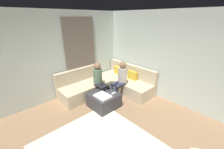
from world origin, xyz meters
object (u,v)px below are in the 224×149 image
Objects in this scene: sectional_couch at (108,84)px; person_on_couch_side at (100,80)px; person_on_couch_back at (120,78)px; game_remote at (113,93)px; coffee_mug at (104,88)px; ottoman at (104,100)px.

person_on_couch_side reaches higher than sectional_couch.
person_on_couch_back is at bearing 145.95° from person_on_couch_side.
person_on_couch_side is (-0.38, -0.56, 0.00)m from person_on_couch_back.
coffee_mug is at bearing -174.29° from game_remote.
sectional_couch reaches higher than game_remote.
ottoman is at bearing -129.29° from game_remote.
game_remote is 0.68m from person_on_couch_side.
person_on_couch_back is (0.52, 0.06, 0.38)m from sectional_couch.
person_on_couch_back is at bearing 6.00° from sectional_couch.
game_remote is at bearing 89.96° from person_on_couch_side.
person_on_couch_back is 0.67m from person_on_couch_side.
game_remote is (0.40, 0.04, -0.04)m from coffee_mug.
sectional_couch is at bearing 6.00° from person_on_couch_back.
game_remote is at bearing 50.71° from ottoman.
person_on_couch_side reaches higher than game_remote.
coffee_mug is 0.64m from person_on_couch_back.
coffee_mug is at bearing 76.95° from person_on_couch_back.
person_on_couch_side is (-0.46, 0.22, 0.45)m from ottoman.
person_on_couch_side is (-0.24, 0.04, 0.19)m from coffee_mug.
ottoman is 0.63× the size of person_on_couch_back.
game_remote is (0.79, -0.50, 0.15)m from sectional_couch.
sectional_couch is 0.69m from coffee_mug.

